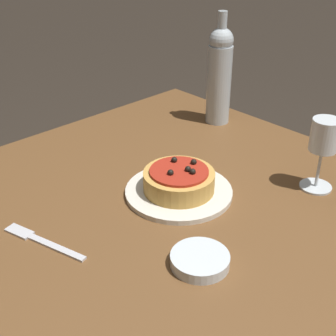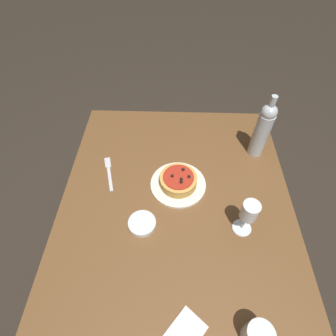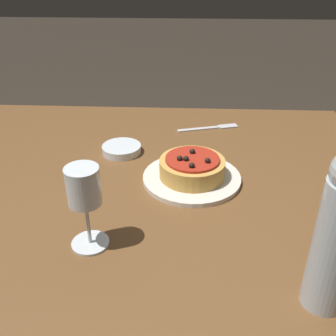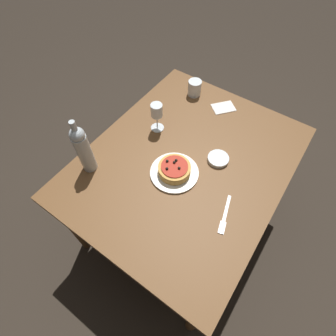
{
  "view_description": "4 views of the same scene",
  "coord_description": "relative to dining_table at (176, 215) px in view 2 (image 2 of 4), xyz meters",
  "views": [
    {
      "loc": [
        -0.53,
        0.62,
        1.29
      ],
      "look_at": [
        0.11,
        0.02,
        0.78
      ],
      "focal_mm": 50.0,
      "sensor_mm": 36.0,
      "label": 1
    },
    {
      "loc": [
        -0.57,
        0.02,
        1.65
      ],
      "look_at": [
        0.15,
        0.04,
        0.78
      ],
      "focal_mm": 28.0,
      "sensor_mm": 36.0,
      "label": 2
    },
    {
      "loc": [
        0.09,
        -0.84,
        1.22
      ],
      "look_at": [
        0.05,
        -0.05,
        0.77
      ],
      "focal_mm": 42.0,
      "sensor_mm": 36.0,
      "label": 3
    },
    {
      "loc": [
        0.71,
        0.38,
        1.81
      ],
      "look_at": [
        0.13,
        -0.03,
        0.78
      ],
      "focal_mm": 28.0,
      "sensor_mm": 36.0,
      "label": 4
    }
  ],
  "objects": [
    {
      "name": "ground_plane",
      "position": [
        0.0,
        0.0,
        -0.63
      ],
      "size": [
        14.0,
        14.0,
        0.0
      ],
      "primitive_type": "plane",
      "color": "#2D261E"
    },
    {
      "name": "dining_table",
      "position": [
        0.0,
        0.0,
        0.0
      ],
      "size": [
        1.21,
        0.97,
        0.71
      ],
      "color": "brown",
      "rests_on": "ground_plane"
    },
    {
      "name": "dinner_plate",
      "position": [
        0.1,
        -0.01,
        0.09
      ],
      "size": [
        0.24,
        0.24,
        0.01
      ],
      "color": "silver",
      "rests_on": "dining_table"
    },
    {
      "name": "pizza",
      "position": [
        0.1,
        -0.01,
        0.12
      ],
      "size": [
        0.16,
        0.16,
        0.06
      ],
      "color": "gold",
      "rests_on": "dinner_plate"
    },
    {
      "name": "wine_glass",
      "position": [
        -0.1,
        -0.26,
        0.21
      ],
      "size": [
        0.07,
        0.07,
        0.17
      ],
      "color": "silver",
      "rests_on": "dining_table"
    },
    {
      "name": "wine_bottle",
      "position": [
        0.31,
        -0.38,
        0.23
      ],
      "size": [
        0.07,
        0.07,
        0.32
      ],
      "color": "#B2BCC1",
      "rests_on": "dining_table"
    },
    {
      "name": "water_cup",
      "position": [
        -0.46,
        -0.24,
        0.13
      ],
      "size": [
        0.08,
        0.08,
        0.1
      ],
      "color": "silver",
      "rests_on": "dining_table"
    },
    {
      "name": "side_bowl",
      "position": [
        -0.09,
        0.13,
        0.1
      ],
      "size": [
        0.11,
        0.11,
        0.02
      ],
      "color": "silver",
      "rests_on": "dining_table"
    },
    {
      "name": "fork",
      "position": [
        0.17,
        0.31,
        0.09
      ],
      "size": [
        0.19,
        0.07,
        0.0
      ],
      "rotation": [
        0.0,
        0.0,
        0.28
      ],
      "color": "silver",
      "rests_on": "dining_table"
    },
    {
      "name": "paper_napkin",
      "position": [
        -0.46,
        -0.03,
        0.09
      ],
      "size": [
        0.16,
        0.15,
        0.0
      ],
      "color": "silver",
      "rests_on": "dining_table"
    }
  ]
}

